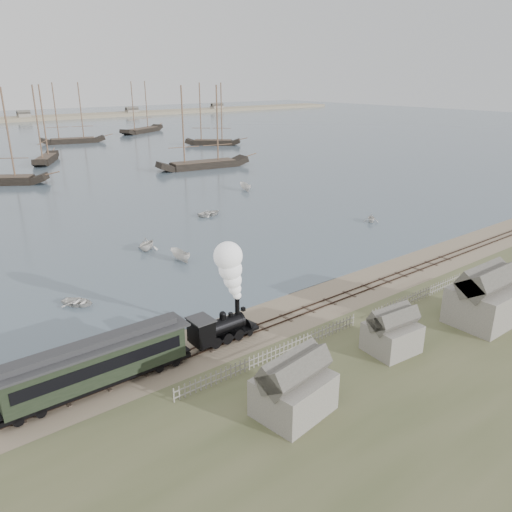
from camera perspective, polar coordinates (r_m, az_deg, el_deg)
ground at (r=50.37m, az=2.80°, el=-5.97°), size 600.00×600.00×0.00m
rail_track at (r=49.02m, az=4.33°, el=-6.72°), size 120.00×1.80×0.16m
picket_fence_west at (r=41.99m, az=2.28°, el=-11.65°), size 19.00×0.10×1.20m
picket_fence_east at (r=54.62m, az=18.11°, el=-4.86°), size 15.00×0.10×1.20m
shed_left at (r=36.37m, az=4.26°, el=-17.32°), size 5.00×4.00×4.10m
shed_mid at (r=44.56m, az=15.10°, el=-10.39°), size 4.00×3.50×3.60m
shed_right at (r=52.17m, az=24.30°, el=-6.90°), size 6.00×5.00×5.10m
locomotive at (r=43.11m, az=-2.90°, el=-4.80°), size 6.87×2.57×8.57m
passenger_coach at (r=39.11m, az=-17.78°, el=-11.49°), size 14.49×2.80×3.52m
beached_dinghy at (r=44.47m, az=-11.55°, el=-9.58°), size 4.22×4.50×0.76m
rowboat_0 at (r=53.78m, az=-19.69°, el=-4.96°), size 4.16×3.96×0.70m
rowboat_1 at (r=67.83m, az=-12.39°, el=1.40°), size 4.34×4.47×1.80m
rowboat_2 at (r=63.14m, az=-8.67°, el=0.05°), size 3.72×1.70×1.39m
rowboat_3 at (r=83.36m, az=-5.33°, el=4.91°), size 3.11×4.24×0.86m
rowboat_4 at (r=81.27m, az=13.02°, el=4.28°), size 3.48×3.48×1.39m
rowboat_5 at (r=101.49m, az=-1.25°, el=7.90°), size 4.22×2.36×1.54m
schooner_3 at (r=145.46m, az=-23.35°, el=13.68°), size 11.60×16.65×20.00m
schooner_4 at (r=126.70m, az=-6.18°, el=14.43°), size 24.16×9.02×20.00m
schooner_5 at (r=170.46m, az=-5.06°, el=15.86°), size 16.37×15.16×20.00m
schooner_8 at (r=185.65m, az=-20.51°, el=15.06°), size 21.54×9.53×20.00m
schooner_9 at (r=213.59m, az=-13.07°, el=16.26°), size 23.66×16.77×20.00m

